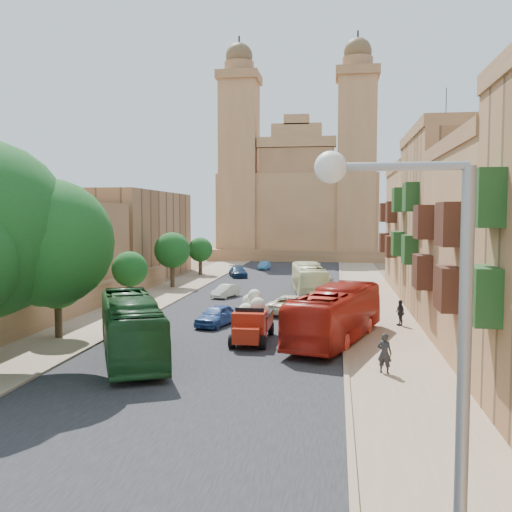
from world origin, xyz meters
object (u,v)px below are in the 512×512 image
(street_tree_d, at_px, (200,250))
(car_white_a, at_px, (226,291))
(street_tree_c, at_px, (172,250))
(pedestrian_c, at_px, (400,313))
(street_tree_a, at_px, (58,282))
(car_cream, at_px, (292,304))
(bus_green_north, at_px, (131,327))
(car_white_b, at_px, (321,278))
(car_blue_a, at_px, (217,315))
(pedestrian_a, at_px, (385,353))
(car_dkblue, at_px, (238,272))
(street_tree_b, at_px, (130,269))
(bus_red_east, at_px, (336,314))
(bus_cream_east, at_px, (309,279))
(streetlamp, at_px, (427,375))
(church, at_px, (299,202))
(red_truck, at_px, (252,319))
(car_blue_b, at_px, (264,265))
(olive_pickup, at_px, (336,307))

(street_tree_d, bearing_deg, car_white_a, -69.79)
(street_tree_c, height_order, pedestrian_c, street_tree_c)
(street_tree_c, bearing_deg, street_tree_a, -90.00)
(car_white_a, bearing_deg, car_cream, -30.27)
(car_white_a, xyz_separation_m, car_cream, (6.50, -7.55, 0.14))
(bus_green_north, bearing_deg, car_white_b, 50.21)
(car_blue_a, xyz_separation_m, pedestrian_a, (10.10, -10.05, 0.26))
(car_cream, distance_m, car_white_b, 18.64)
(street_tree_d, xyz_separation_m, car_blue_a, (8.66, -31.16, -2.39))
(street_tree_d, relative_size, car_dkblue, 1.05)
(street_tree_b, bearing_deg, car_white_b, 48.15)
(bus_red_east, bearing_deg, street_tree_b, -16.43)
(bus_cream_east, xyz_separation_m, car_white_a, (-7.25, -2.80, -0.86))
(streetlamp, relative_size, pedestrian_c, 4.73)
(bus_red_east, bearing_deg, pedestrian_a, 125.88)
(bus_red_east, relative_size, car_cream, 2.24)
(streetlamp, relative_size, bus_red_east, 0.73)
(street_tree_a, bearing_deg, street_tree_c, 90.00)
(street_tree_a, distance_m, car_cream, 16.88)
(church, relative_size, street_tree_c, 6.50)
(bus_cream_east, height_order, car_white_a, bus_cream_east)
(street_tree_b, bearing_deg, pedestrian_c, -14.78)
(street_tree_b, xyz_separation_m, streetlamp, (17.72, -36.00, 2.25))
(red_truck, distance_m, bus_green_north, 7.22)
(bus_green_north, distance_m, car_cream, 15.81)
(street_tree_b, xyz_separation_m, red_truck, (11.70, -11.49, -1.65))
(church, height_order, car_blue_a, church)
(street_tree_a, bearing_deg, red_truck, 2.48)
(car_white_b, xyz_separation_m, car_blue_b, (-8.04, 15.13, -0.13))
(street_tree_d, relative_size, red_truck, 0.90)
(street_tree_d, height_order, car_dkblue, street_tree_d)
(car_blue_a, bearing_deg, bus_cream_east, 86.32)
(street_tree_a, relative_size, pedestrian_a, 2.65)
(church, bearing_deg, street_tree_b, -100.38)
(street_tree_d, distance_m, bus_red_east, 38.50)
(streetlamp, xyz_separation_m, bus_red_east, (-1.22, 25.25, -3.62))
(bus_green_north, xyz_separation_m, car_blue_a, (2.66, 8.75, -0.88))
(bus_red_east, height_order, pedestrian_c, bus_red_east)
(red_truck, distance_m, olive_pickup, 8.91)
(car_cream, bearing_deg, bus_green_north, 80.77)
(red_truck, xyz_separation_m, bus_green_north, (-5.70, -4.42, 0.27))
(car_cream, relative_size, car_blue_b, 1.53)
(car_blue_a, relative_size, pedestrian_a, 2.14)
(streetlamp, bearing_deg, pedestrian_c, 84.40)
(bus_cream_east, relative_size, car_white_b, 2.61)
(church, distance_m, pedestrian_c, 61.64)
(car_blue_a, bearing_deg, pedestrian_c, 23.19)
(car_white_b, distance_m, pedestrian_c, 22.89)
(red_truck, relative_size, car_white_b, 1.29)
(pedestrian_a, bearing_deg, car_dkblue, -47.23)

